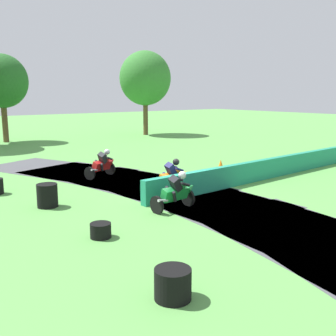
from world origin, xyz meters
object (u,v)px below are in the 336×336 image
at_px(tire_stack_mid_a, 101,230).
at_px(traffic_cone, 221,164).
at_px(tire_stack_mid_b, 47,195).
at_px(motorcycle_lead_green, 177,191).
at_px(motorcycle_trailing_red, 103,164).
at_px(tire_stack_near, 173,284).
at_px(motorcycle_chase_orange, 173,177).

height_order(tire_stack_mid_a, traffic_cone, traffic_cone).
bearing_deg(tire_stack_mid_b, motorcycle_lead_green, -42.16).
distance_m(tire_stack_mid_a, tire_stack_mid_b, 3.76).
xyz_separation_m(motorcycle_trailing_red, tire_stack_mid_a, (-3.85, -6.99, -0.43)).
bearing_deg(tire_stack_near, tire_stack_mid_b, 86.77).
bearing_deg(tire_stack_mid_b, motorcycle_chase_orange, -13.36).
bearing_deg(traffic_cone, tire_stack_mid_b, -170.96).
bearing_deg(tire_stack_mid_b, traffic_cone, 9.04).
bearing_deg(traffic_cone, tire_stack_mid_a, -151.50).
bearing_deg(tire_stack_mid_b, tire_stack_mid_a, -89.40).
bearing_deg(tire_stack_near, motorcycle_trailing_red, 68.13).
height_order(motorcycle_lead_green, tire_stack_mid_a, motorcycle_lead_green).
height_order(motorcycle_lead_green, tire_stack_near, motorcycle_lead_green).
xyz_separation_m(motorcycle_lead_green, tire_stack_mid_b, (-3.29, 2.97, -0.23)).
bearing_deg(tire_stack_mid_a, motorcycle_trailing_red, 61.18).
bearing_deg(motorcycle_lead_green, tire_stack_mid_a, -166.58).
relative_size(motorcycle_chase_orange, tire_stack_mid_b, 2.10).
bearing_deg(motorcycle_trailing_red, motorcycle_lead_green, -95.52).
bearing_deg(motorcycle_chase_orange, tire_stack_mid_b, 166.64).
xyz_separation_m(tire_stack_near, tire_stack_mid_b, (0.42, 7.50, 0.10)).
distance_m(motorcycle_lead_green, motorcycle_trailing_red, 6.25).
height_order(motorcycle_trailing_red, tire_stack_mid_b, motorcycle_trailing_red).
bearing_deg(motorcycle_trailing_red, motorcycle_chase_orange, -80.85).
bearing_deg(tire_stack_near, motorcycle_lead_green, 50.64).
distance_m(motorcycle_chase_orange, traffic_cone, 5.89).
bearing_deg(tire_stack_near, motorcycle_chase_orange, 51.99).
distance_m(tire_stack_near, tire_stack_mid_a, 3.78).
relative_size(motorcycle_trailing_red, traffic_cone, 3.96).
relative_size(tire_stack_mid_a, traffic_cone, 1.29).
distance_m(tire_stack_near, tire_stack_mid_b, 7.51).
xyz_separation_m(motorcycle_chase_orange, tire_stack_mid_b, (-4.58, 1.09, -0.25)).
relative_size(tire_stack_near, traffic_cone, 1.61).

